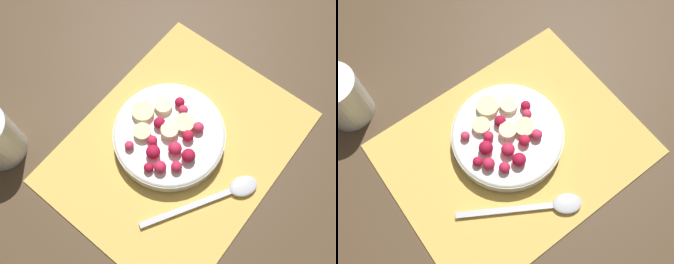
{
  "view_description": "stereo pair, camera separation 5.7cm",
  "coord_description": "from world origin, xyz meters",
  "views": [
    {
      "loc": [
        0.18,
        0.12,
        0.56
      ],
      "look_at": [
        0.0,
        -0.02,
        0.04
      ],
      "focal_mm": 40.0,
      "sensor_mm": 36.0,
      "label": 1
    },
    {
      "loc": [
        0.14,
        0.16,
        0.56
      ],
      "look_at": [
        0.0,
        -0.02,
        0.04
      ],
      "focal_mm": 40.0,
      "sensor_mm": 36.0,
      "label": 2
    }
  ],
  "objects": [
    {
      "name": "ground_plane",
      "position": [
        0.0,
        0.0,
        0.0
      ],
      "size": [
        3.0,
        3.0,
        0.0
      ],
      "primitive_type": "plane",
      "color": "#4C3823"
    },
    {
      "name": "placemat",
      "position": [
        0.0,
        0.0,
        0.0
      ],
      "size": [
        0.39,
        0.3,
        0.01
      ],
      "color": "#E0B251",
      "rests_on": "ground_plane"
    },
    {
      "name": "fruit_bowl",
      "position": [
        0.0,
        -0.02,
        0.02
      ],
      "size": [
        0.18,
        0.18,
        0.05
      ],
      "color": "silver",
      "rests_on": "placemat"
    },
    {
      "name": "spoon",
      "position": [
        0.02,
        0.1,
        0.01
      ],
      "size": [
        0.17,
        0.11,
        0.01
      ],
      "rotation": [
        0.0,
        0.0,
        2.61
      ],
      "color": "silver",
      "rests_on": "placemat"
    },
    {
      "name": "drinking_glass",
      "position": [
        0.18,
        -0.22,
        0.05
      ],
      "size": [
        0.08,
        0.08,
        0.09
      ],
      "color": "white",
      "rests_on": "ground_plane"
    }
  ]
}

